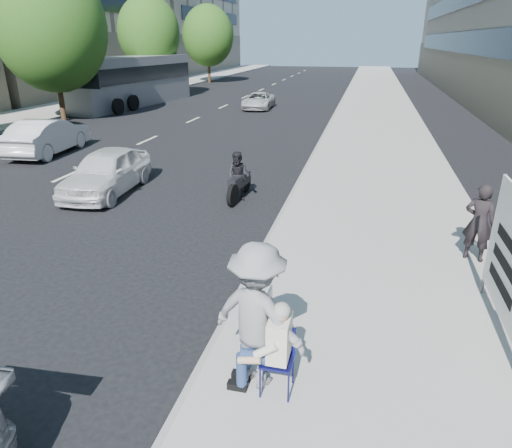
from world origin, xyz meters
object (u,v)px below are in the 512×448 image
(jogger, at_px, (258,316))
(white_sedan_far, at_px, (259,101))
(bus, at_px, (132,81))
(seated_protester, at_px, (269,341))
(motorcycle, at_px, (239,178))
(pedestrian_woman, at_px, (479,222))
(white_sedan_near, at_px, (107,171))
(white_sedan_mid, at_px, (48,136))

(jogger, distance_m, white_sedan_far, 26.92)
(jogger, bearing_deg, bus, -41.17)
(seated_protester, bearing_deg, white_sedan_far, 103.47)
(seated_protester, relative_size, bus, 0.11)
(seated_protester, height_order, motorcycle, seated_protester)
(white_sedan_far, bearing_deg, pedestrian_woman, -68.23)
(pedestrian_woman, xyz_separation_m, bus, (-18.80, 21.48, 0.67))
(white_sedan_far, relative_size, motorcycle, 1.89)
(jogger, distance_m, bus, 30.22)
(seated_protester, height_order, jogger, jogger)
(white_sedan_near, bearing_deg, jogger, -51.90)
(white_sedan_near, bearing_deg, bus, 111.78)
(white_sedan_mid, bearing_deg, jogger, 130.05)
(jogger, height_order, white_sedan_near, jogger)
(jogger, height_order, bus, bus)
(white_sedan_near, bearing_deg, motorcycle, 0.64)
(white_sedan_near, distance_m, white_sedan_mid, 6.55)
(white_sedan_far, distance_m, bus, 9.24)
(white_sedan_mid, distance_m, white_sedan_far, 15.79)
(pedestrian_woman, relative_size, motorcycle, 0.79)
(motorcycle, bearing_deg, white_sedan_far, 107.81)
(seated_protester, distance_m, pedestrian_woman, 5.74)
(pedestrian_woman, xyz_separation_m, white_sedan_mid, (-15.01, 6.79, -0.25))
(white_sedan_far, xyz_separation_m, motorcycle, (3.78, -18.67, 0.10))
(pedestrian_woman, relative_size, white_sedan_mid, 0.37)
(jogger, bearing_deg, seated_protester, 168.53)
(white_sedan_near, xyz_separation_m, bus, (-8.88, 18.81, 0.97))
(motorcycle, bearing_deg, white_sedan_near, -169.51)
(white_sedan_far, height_order, bus, bus)
(white_sedan_far, height_order, motorcycle, motorcycle)
(motorcycle, distance_m, bus, 22.62)
(white_sedan_near, relative_size, motorcycle, 1.92)
(jogger, xyz_separation_m, pedestrian_woman, (3.50, 4.57, -0.18))
(pedestrian_woman, bearing_deg, jogger, 74.92)
(jogger, bearing_deg, motorcycle, -54.30)
(motorcycle, height_order, bus, bus)
(jogger, distance_m, pedestrian_woman, 5.76)
(seated_protester, xyz_separation_m, white_sedan_far, (-6.30, 26.31, -0.33))
(jogger, distance_m, white_sedan_mid, 16.18)
(seated_protester, relative_size, pedestrian_woman, 0.80)
(white_sedan_mid, xyz_separation_m, motorcycle, (9.16, -3.83, -0.08))
(pedestrian_woman, bearing_deg, seated_protester, 76.92)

